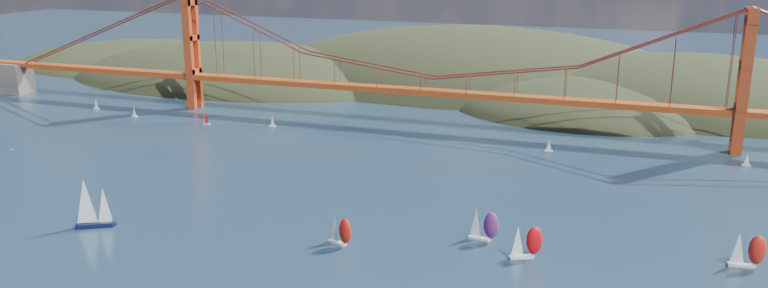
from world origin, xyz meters
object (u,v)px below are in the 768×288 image
racer_0 (339,230)px  racer_2 (747,250)px  sloop_navy (91,203)px  racer_rwb (483,225)px  racer_1 (526,241)px

racer_0 → racer_2: size_ratio=0.92×
racer_0 → racer_2: 102.53m
sloop_navy → racer_2: (171.21, 32.25, -2.42)m
sloop_navy → racer_2: 174.24m
racer_0 → racer_rwb: (35.27, 15.75, 0.30)m
racer_1 → racer_rwb: bearing=121.8°
racer_1 → sloop_navy: bearing=163.3°
racer_2 → racer_rwb: racer_2 is taller
racer_rwb → racer_1: bearing=-23.2°
sloop_navy → racer_0: 71.78m
racer_rwb → racer_2: bearing=13.4°
sloop_navy → racer_2: sloop_navy is taller
sloop_navy → racer_2: size_ratio=1.64×
sloop_navy → racer_0: size_ratio=1.77×
racer_2 → racer_rwb: 65.34m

